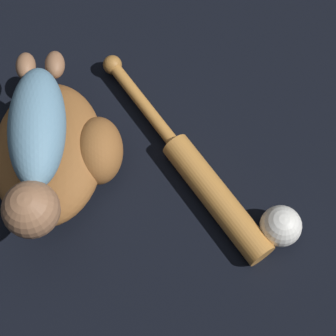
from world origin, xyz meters
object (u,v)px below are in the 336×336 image
object	(u,v)px
baseball_glove	(55,152)
baby_figure	(34,144)
baseball	(281,226)
baseball_bat	(199,176)

from	to	relation	value
baseball_glove	baby_figure	distance (m)	0.10
baby_figure	baseball	bearing A→B (deg)	71.14
baby_figure	baseball	xyz separation A→B (m)	(0.14, 0.41, -0.11)
baseball_glove	baseball_bat	distance (m)	0.27
baseball_glove	baseball	world-z (taller)	baseball_glove
baby_figure	baseball_bat	xyz separation A→B (m)	(0.03, 0.28, -0.12)
baseball_glove	baseball_bat	xyz separation A→B (m)	(0.06, 0.26, -0.02)
baseball_bat	baby_figure	bearing A→B (deg)	-95.69
baseball_bat	baseball	world-z (taller)	baseball
baseball_glove	baby_figure	xyz separation A→B (m)	(0.03, -0.02, 0.10)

